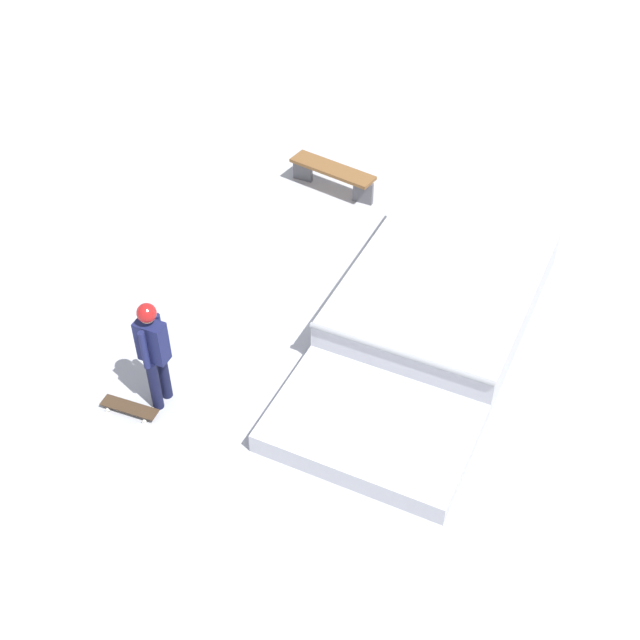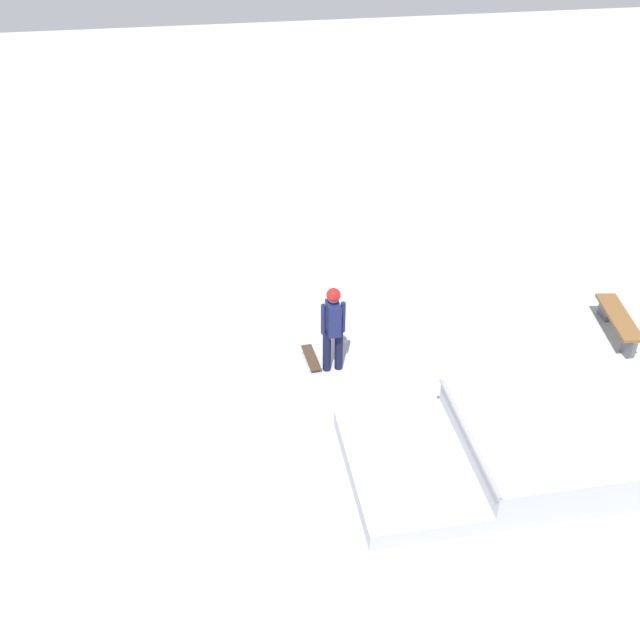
% 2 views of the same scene
% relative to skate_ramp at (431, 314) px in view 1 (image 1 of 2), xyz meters
% --- Properties ---
extents(ground_plane, '(60.00, 60.00, 0.00)m').
position_rel_skate_ramp_xyz_m(ground_plane, '(-0.37, -0.29, -0.32)').
color(ground_plane, '#A8AAB2').
extents(skate_ramp, '(5.40, 2.60, 0.74)m').
position_rel_skate_ramp_xyz_m(skate_ramp, '(0.00, 0.00, 0.00)').
color(skate_ramp, '#B0B3BB').
rests_on(skate_ramp, ground).
extents(skater, '(0.44, 0.38, 1.73)m').
position_rel_skate_ramp_xyz_m(skater, '(2.86, -2.78, 0.69)').
color(skater, black).
rests_on(skater, ground).
extents(skateboard, '(0.31, 0.81, 0.09)m').
position_rel_skate_ramp_xyz_m(skateboard, '(3.21, -3.07, -0.24)').
color(skateboard, '#3F2D1E').
rests_on(skateboard, ground).
extents(park_bench, '(0.65, 1.64, 0.48)m').
position_rel_skate_ramp_xyz_m(park_bench, '(-2.73, -2.83, 0.04)').
color(park_bench, brown).
rests_on(park_bench, ground).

